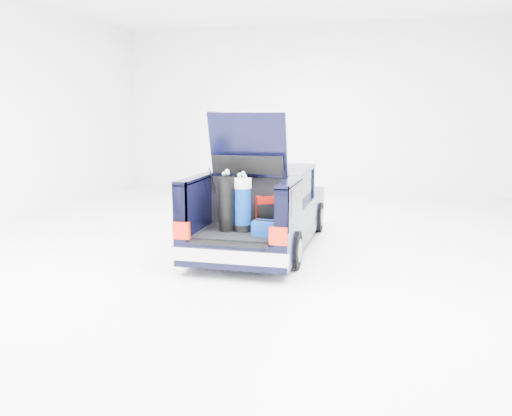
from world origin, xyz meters
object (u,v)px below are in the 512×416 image
(car, at_px, (264,209))
(blue_duffel, at_px, (268,228))
(red_suitcase, at_px, (266,212))
(blue_golf_bag, at_px, (243,204))
(black_golf_bag, at_px, (227,204))

(car, height_order, blue_duffel, car)
(blue_duffel, bearing_deg, car, 108.87)
(red_suitcase, bearing_deg, blue_golf_bag, -154.18)
(red_suitcase, bearing_deg, black_golf_bag, -166.42)
(black_golf_bag, distance_m, blue_golf_bag, 0.25)
(red_suitcase, relative_size, blue_duffel, 1.13)
(blue_golf_bag, distance_m, blue_duffel, 0.60)
(red_suitcase, relative_size, blue_golf_bag, 0.57)
(black_golf_bag, bearing_deg, blue_golf_bag, 9.89)
(red_suitcase, xyz_separation_m, blue_golf_bag, (-0.30, -0.36, 0.18))
(red_suitcase, height_order, blue_duffel, red_suitcase)
(blue_duffel, bearing_deg, blue_golf_bag, 159.86)
(black_golf_bag, bearing_deg, blue_duffel, -15.81)
(red_suitcase, bearing_deg, car, 80.86)
(blue_duffel, bearing_deg, red_suitcase, 109.70)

